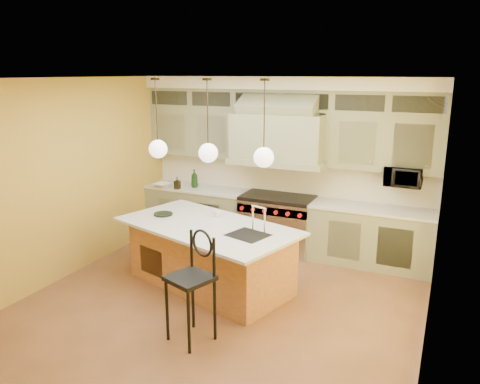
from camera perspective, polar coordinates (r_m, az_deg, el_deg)
The scene contains 18 objects.
floor at distance 6.36m, azimuth -2.36°, elevation -13.46°, with size 5.00×5.00×0.00m, color brown.
ceiling at distance 5.62m, azimuth -2.67°, elevation 13.69°, with size 5.00×5.00×0.00m, color white.
wall_back at distance 8.07m, azimuth 5.58°, elevation 3.49°, with size 5.00×5.00×0.00m, color #B59131.
wall_front at distance 3.89m, azimuth -19.69°, elevation -9.49°, with size 5.00×5.00×0.00m, color #B59131.
wall_left at distance 7.28m, azimuth -20.34°, elevation 1.45°, with size 5.00×5.00×0.00m, color #B59131.
wall_right at distance 5.23m, azimuth 22.79°, elevation -3.65°, with size 5.00×5.00×0.00m, color #B59131.
back_cabinetry at distance 7.83m, azimuth 4.94°, elevation 3.02°, with size 5.00×0.77×2.90m.
range at distance 7.99m, azimuth 4.58°, elevation -3.75°, with size 1.20×0.74×0.96m.
kitchen_island at distance 6.68m, azimuth -3.66°, elevation -7.58°, with size 2.80×1.99×1.35m.
counter_stool at distance 5.31m, azimuth -5.82°, elevation -10.52°, with size 0.57×0.57×1.28m.
microwave at distance 7.43m, azimuth 19.29°, elevation 1.80°, with size 0.54×0.37×0.30m, color black.
oil_bottle_a at distance 8.49m, azimuth -5.58°, elevation 1.65°, with size 0.13×0.13×0.33m, color black.
oil_bottle_b at distance 8.42m, azimuth -7.66°, elevation 1.09°, with size 0.10×0.10×0.21m, color black.
fruit_bowl at distance 8.61m, azimuth -9.44°, elevation 0.83°, with size 0.30×0.30×0.07m, color silver.
cup at distance 6.84m, azimuth -2.85°, elevation -2.59°, with size 0.11×0.11×0.10m, color silver.
pendant_left at distance 6.70m, azimuth -9.96°, elevation 5.44°, with size 0.26×0.26×1.11m.
pendant_center at distance 6.28m, azimuth -3.90°, elevation 5.04°, with size 0.26×0.26×1.11m.
pendant_right at distance 5.95m, azimuth 2.92°, elevation 4.52°, with size 0.26×0.26×1.11m.
Camera 1 is at (2.56, -5.00, 2.97)m, focal length 35.00 mm.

